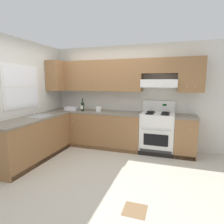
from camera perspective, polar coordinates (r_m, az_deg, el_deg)
ground_plane at (r=3.88m, az=-7.32°, el=-16.13°), size 7.04×7.04×0.00m
floor_accent_tile at (r=2.78m, az=6.88°, el=-27.25°), size 0.30×0.30×0.01m
wall_back at (r=4.83m, az=4.48°, el=7.02°), size 4.68×0.57×2.55m
wall_left at (r=4.62m, az=-24.56°, el=4.46°), size 0.47×4.00×2.55m
counter_back_run at (r=4.81m, az=-0.99°, el=-5.35°), size 3.60×0.65×0.91m
counter_left_run at (r=4.37m, az=-22.44°, el=-7.40°), size 0.63×1.91×1.13m
stove at (r=4.58m, az=13.42°, el=-6.00°), size 0.76×0.62×1.20m
wine_bottle at (r=4.90m, az=-8.86°, el=1.83°), size 0.08×0.08×0.33m
bowl at (r=5.13m, az=-11.91°, el=0.90°), size 0.34×0.26×0.08m
paper_towel_roll at (r=4.81m, az=-4.09°, el=0.95°), size 0.13×0.13×0.12m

